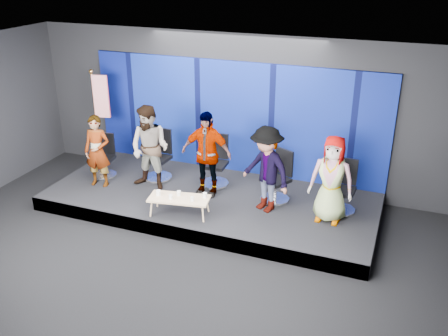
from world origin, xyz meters
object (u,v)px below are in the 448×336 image
Objects in this scene: mug_c at (179,193)px; flag_stand at (100,115)px; chair_d at (277,184)px; panelist_e at (332,179)px; chair_a at (105,162)px; panelist_d at (266,169)px; mug_d at (192,199)px; panelist_c at (206,154)px; panelist_b at (150,148)px; mug_a at (158,193)px; mug_e at (205,195)px; coffee_table at (179,199)px; chair_c at (215,169)px; panelist_a at (97,151)px; chair_e at (342,195)px; mug_b at (171,197)px; chair_b at (159,163)px.

mug_c is 0.04× the size of flag_stand.
chair_d is 0.63× the size of panelist_e.
panelist_d is at bearing -12.31° from chair_a.
mug_c is 1.12× the size of mug_d.
panelist_c reaches higher than mug_c.
panelist_b is at bearing 142.86° from mug_c.
mug_a reaches higher than mug_e.
mug_d is (0.30, -0.03, 0.07)m from coffee_table.
chair_c reaches higher than mug_e.
panelist_d reaches higher than mug_e.
panelist_a is 1.47× the size of chair_d.
chair_c is 1.52m from chair_d.
panelist_e is at bearing 28.47° from panelist_d.
chair_d is at bearing -175.74° from chair_e.
flag_stand is (-2.76, 1.82, 0.82)m from mug_b.
mug_e is (2.72, -0.40, -0.39)m from panelist_a.
mug_c reaches higher than mug_b.
chair_a is 1.21m from flag_stand.
panelist_a is 0.86× the size of panelist_b.
panelist_c is (1.33, -0.34, 0.54)m from chair_b.
panelist_a is 2.61m from chair_c.
chair_a is at bearing -66.46° from flag_stand.
chair_b is at bearing 131.20° from mug_c.
chair_c is 10.58× the size of mug_a.
chair_e is (4.16, -0.06, -0.03)m from chair_b.
chair_e is 12.47× the size of mug_d.
chair_a is at bearing 157.77° from mug_c.
chair_a is 5.40m from chair_e.
panelist_a is 2.29m from mug_c.
panelist_b is at bearing 134.41° from mug_b.
panelist_a is at bearing 166.20° from mug_d.
mug_a is at bearing -154.70° from chair_e.
flag_stand reaches higher than panelist_e.
coffee_table is at bearing -62.02° from mug_c.
panelist_e reaches higher than mug_c.
mug_c is at bearing -169.11° from mug_e.
panelist_e is at bearing 17.07° from coffee_table.
chair_b is 4.05m from panelist_e.
chair_a is 5.25m from panelist_e.
mug_b is at bearing -35.63° from chair_a.
panelist_a reaches higher than mug_a.
mug_e is at bearing 52.49° from mug_d.
panelist_b is 2.63m from panelist_d.
chair_a reaches higher than coffee_table.
panelist_b is 1.01× the size of panelist_c.
panelist_e is at bearing 16.03° from mug_e.
chair_a is 2.58m from mug_b.
panelist_b is 18.50× the size of mug_e.
mug_e is (1.66, -1.21, 0.04)m from chair_b.
flag_stand is (-2.84, 1.63, 0.81)m from mug_c.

